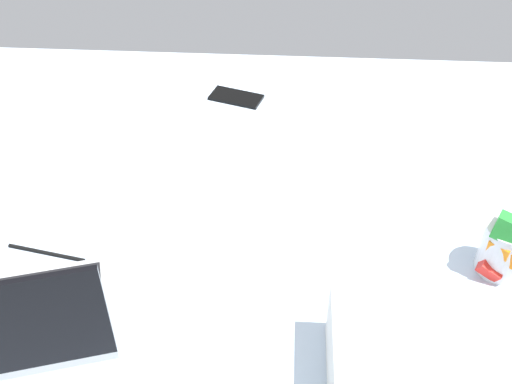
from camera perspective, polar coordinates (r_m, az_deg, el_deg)
bed_mattress at (r=143.83cm, az=0.30°, el=-4.56°), size 180.00×140.00×18.00cm
laptop at (r=119.84cm, az=-20.78°, el=-10.90°), size 38.21×31.50×23.00cm
snack_cup at (r=130.69cm, az=21.51°, el=-4.62°), size 10.72×10.23×14.82cm
cell_phone at (r=173.91cm, az=-1.81°, el=8.53°), size 15.39×10.66×0.80cm
charger_cable at (r=135.55cm, az=-18.39°, el=-5.25°), size 16.80×3.85×0.60cm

